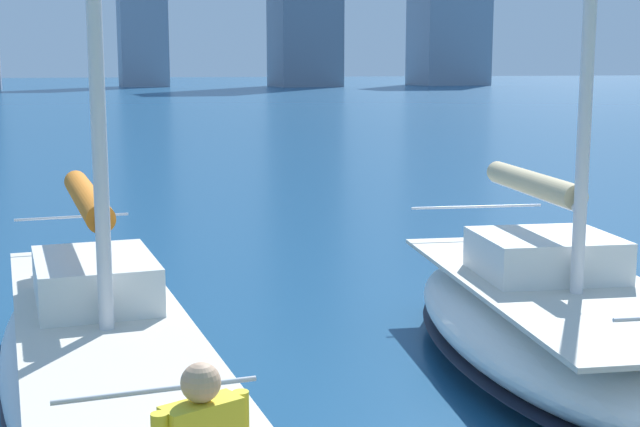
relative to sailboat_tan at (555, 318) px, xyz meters
name	(u,v)px	position (x,y,z in m)	size (l,w,h in m)	color
sailboat_tan	(555,318)	(0.00, 0.00, 0.00)	(4.00, 7.54, 13.06)	white
sailboat_orange	(102,351)	(5.73, -0.47, -0.01)	(2.55, 8.77, 12.52)	silver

